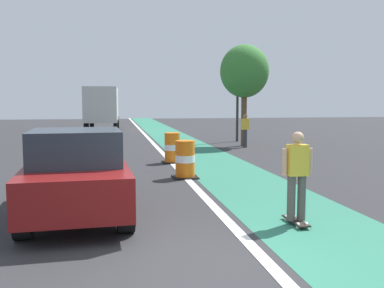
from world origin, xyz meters
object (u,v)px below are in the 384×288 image
(traffic_barrel_front, at_px, (185,160))
(skateboarder_on_lane, at_px, (297,175))
(street_tree_sidewalk, at_px, (244,72))
(traffic_light_corner, at_px, (238,78))
(parked_sedan_nearest, at_px, (77,174))
(pedestrian_crossing, at_px, (245,130))
(delivery_truck_down_block, at_px, (102,106))
(traffic_barrel_mid, at_px, (172,148))

(traffic_barrel_front, bearing_deg, skateboarder_on_lane, -76.85)
(street_tree_sidewalk, bearing_deg, traffic_light_corner, 81.38)
(skateboarder_on_lane, bearing_deg, traffic_light_corner, 77.50)
(parked_sedan_nearest, height_order, pedestrian_crossing, parked_sedan_nearest)
(skateboarder_on_lane, height_order, street_tree_sidewalk, street_tree_sidewalk)
(parked_sedan_nearest, relative_size, traffic_barrel_front, 3.84)
(parked_sedan_nearest, distance_m, street_tree_sidewalk, 14.52)
(skateboarder_on_lane, height_order, pedestrian_crossing, skateboarder_on_lane)
(skateboarder_on_lane, height_order, delivery_truck_down_block, delivery_truck_down_block)
(pedestrian_crossing, height_order, street_tree_sidewalk, street_tree_sidewalk)
(traffic_barrel_mid, relative_size, pedestrian_crossing, 0.68)
(skateboarder_on_lane, relative_size, street_tree_sidewalk, 0.34)
(traffic_light_corner, bearing_deg, parked_sedan_nearest, -116.94)
(skateboarder_on_lane, height_order, parked_sedan_nearest, parked_sedan_nearest)
(street_tree_sidewalk, bearing_deg, traffic_barrel_mid, -129.15)
(traffic_barrel_mid, xyz_separation_m, traffic_light_corner, (4.68, 7.69, 2.97))
(traffic_barrel_front, xyz_separation_m, traffic_barrel_mid, (0.05, 3.16, 0.00))
(traffic_barrel_mid, height_order, street_tree_sidewalk, street_tree_sidewalk)
(skateboarder_on_lane, relative_size, traffic_light_corner, 0.33)
(traffic_barrel_mid, relative_size, delivery_truck_down_block, 0.14)
(skateboarder_on_lane, xyz_separation_m, traffic_barrel_front, (-1.19, 5.11, -0.38))
(traffic_barrel_mid, height_order, delivery_truck_down_block, delivery_truck_down_block)
(skateboarder_on_lane, relative_size, delivery_truck_down_block, 0.22)
(parked_sedan_nearest, distance_m, pedestrian_crossing, 13.51)
(traffic_barrel_front, xyz_separation_m, traffic_light_corner, (4.73, 10.84, 2.97))
(traffic_light_corner, distance_m, pedestrian_crossing, 4.13)
(traffic_barrel_front, relative_size, pedestrian_crossing, 0.68)
(skateboarder_on_lane, bearing_deg, delivery_truck_down_block, 98.60)
(parked_sedan_nearest, height_order, traffic_barrel_front, parked_sedan_nearest)
(traffic_barrel_front, distance_m, traffic_barrel_mid, 3.16)
(traffic_barrel_front, xyz_separation_m, street_tree_sidewalk, (4.37, 8.46, 3.14))
(traffic_barrel_mid, xyz_separation_m, street_tree_sidewalk, (4.32, 5.30, 3.14))
(pedestrian_crossing, bearing_deg, traffic_barrel_mid, -132.40)
(traffic_barrel_front, height_order, traffic_barrel_mid, same)
(skateboarder_on_lane, relative_size, traffic_barrel_mid, 1.55)
(parked_sedan_nearest, bearing_deg, delivery_truck_down_block, 90.19)
(parked_sedan_nearest, distance_m, delivery_truck_down_block, 25.37)
(skateboarder_on_lane, height_order, traffic_barrel_mid, skateboarder_on_lane)
(delivery_truck_down_block, relative_size, traffic_light_corner, 1.50)
(traffic_light_corner, bearing_deg, street_tree_sidewalk, -98.62)
(traffic_barrel_mid, distance_m, street_tree_sidewalk, 7.52)
(pedestrian_crossing, bearing_deg, traffic_barrel_front, -118.63)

